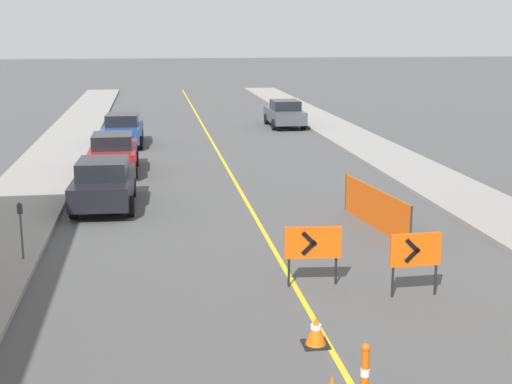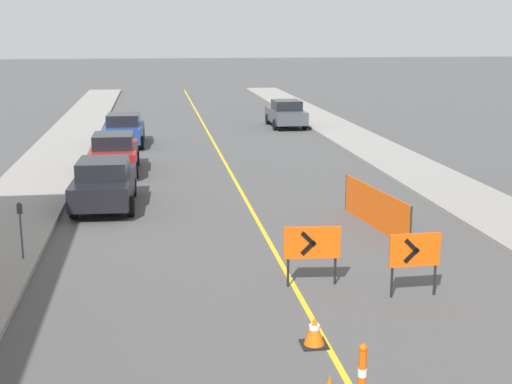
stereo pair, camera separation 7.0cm
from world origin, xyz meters
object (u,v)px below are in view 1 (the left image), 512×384
object	(u,v)px
parked_car_curb_mid	(113,153)
parked_car_opposite_side	(285,113)
arrow_barricade_primary	(313,244)
traffic_cone_fifth	(316,331)
arrow_barricade_secondary	(415,252)
parked_car_curb_near	(104,183)
parking_meter_near_curb	(21,219)
parked_car_curb_far	(123,129)

from	to	relation	value
parked_car_curb_mid	parked_car_opposite_side	distance (m)	15.62
arrow_barricade_primary	parked_car_curb_mid	xyz separation A→B (m)	(-5.00, 13.83, -0.16)
traffic_cone_fifth	parked_car_opposite_side	size ratio (longest dim) A/B	0.13
arrow_barricade_primary	parked_car_opposite_side	size ratio (longest dim) A/B	0.32
arrow_barricade_secondary	parked_car_curb_mid	world-z (taller)	parked_car_curb_mid
arrow_barricade_primary	parked_car_curb_mid	distance (m)	14.70
arrow_barricade_secondary	parked_car_curb_mid	distance (m)	16.36
parked_car_curb_mid	parked_car_opposite_side	xyz separation A→B (m)	(9.34, 12.52, 0.00)
traffic_cone_fifth	parked_car_curb_mid	world-z (taller)	parked_car_curb_mid
traffic_cone_fifth	parked_car_curb_near	size ratio (longest dim) A/B	0.13
traffic_cone_fifth	parked_car_opposite_side	world-z (taller)	parked_car_opposite_side
parking_meter_near_curb	parked_car_opposite_side	bearing A→B (deg)	65.23
arrow_barricade_primary	parked_car_opposite_side	world-z (taller)	parked_car_opposite_side
arrow_barricade_secondary	parked_car_opposite_side	world-z (taller)	parked_car_opposite_side
parked_car_curb_mid	parked_car_curb_far	distance (m)	6.91
arrow_barricade_secondary	parked_car_curb_far	distance (m)	22.75
parked_car_curb_mid	parked_car_opposite_side	world-z (taller)	same
arrow_barricade_secondary	parked_car_curb_near	xyz separation A→B (m)	(-7.04, 8.99, -0.18)
traffic_cone_fifth	arrow_barricade_secondary	world-z (taller)	arrow_barricade_secondary
parked_car_curb_near	parked_car_curb_far	distance (m)	12.70
parked_car_curb_far	arrow_barricade_secondary	bearing A→B (deg)	-70.34
arrow_barricade_secondary	parked_car_curb_far	xyz separation A→B (m)	(-6.87, 21.69, -0.18)
parking_meter_near_curb	parked_car_curb_near	bearing A→B (deg)	73.43
parked_car_opposite_side	arrow_barricade_primary	bearing A→B (deg)	-99.88
parked_car_opposite_side	parked_car_curb_near	bearing A→B (deg)	-117.60
parking_meter_near_curb	parked_car_curb_far	bearing A→B (deg)	84.32
parked_car_curb_far	parked_car_opposite_side	bearing A→B (deg)	33.52
traffic_cone_fifth	parked_car_curb_far	xyz separation A→B (m)	(-4.22, 23.79, 0.53)
traffic_cone_fifth	parked_car_curb_mid	bearing A→B (deg)	104.53
parking_meter_near_curb	traffic_cone_fifth	bearing A→B (deg)	-42.75
arrow_barricade_secondary	parked_car_curb_near	bearing A→B (deg)	126.19
arrow_barricade_primary	parked_car_curb_near	world-z (taller)	parked_car_curb_near
parked_car_curb_near	parking_meter_near_curb	size ratio (longest dim) A/B	3.10
parked_car_curb_mid	parked_car_curb_far	xyz separation A→B (m)	(0.15, 6.91, 0.00)
arrow_barricade_secondary	parked_car_opposite_side	xyz separation A→B (m)	(2.31, 27.30, -0.18)
arrow_barricade_primary	parked_car_curb_mid	size ratio (longest dim) A/B	0.32
parked_car_curb_far	traffic_cone_fifth	bearing A→B (deg)	-77.84
traffic_cone_fifth	parked_car_curb_near	distance (m)	11.94
arrow_barricade_primary	arrow_barricade_secondary	size ratio (longest dim) A/B	0.97
arrow_barricade_secondary	arrow_barricade_primary	bearing A→B (deg)	152.76
arrow_barricade_primary	parked_car_curb_near	size ratio (longest dim) A/B	0.31
arrow_barricade_secondary	traffic_cone_fifth	bearing A→B (deg)	-143.40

